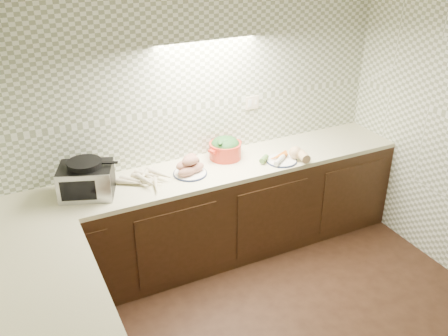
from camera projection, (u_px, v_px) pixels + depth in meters
name	position (u px, v px, depth m)	size (l,w,h in m)	color
room	(324.00, 163.00, 2.77)	(3.60, 3.60, 2.60)	black
counter	(174.00, 290.00, 3.58)	(3.60, 3.60, 0.90)	black
toaster_oven	(86.00, 179.00, 3.84)	(0.49, 0.43, 0.29)	black
parsnip_pile	(148.00, 179.00, 4.06)	(0.29, 0.42, 0.08)	beige
sweet_potato_plate	(189.00, 167.00, 4.18)	(0.29, 0.29, 0.17)	#192143
onion_bowl	(191.00, 162.00, 4.32)	(0.15, 0.15, 0.11)	black
dutch_oven	(225.00, 148.00, 4.44)	(0.36, 0.36, 0.20)	red
veg_plate	(288.00, 156.00, 4.41)	(0.44, 0.30, 0.13)	#192143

